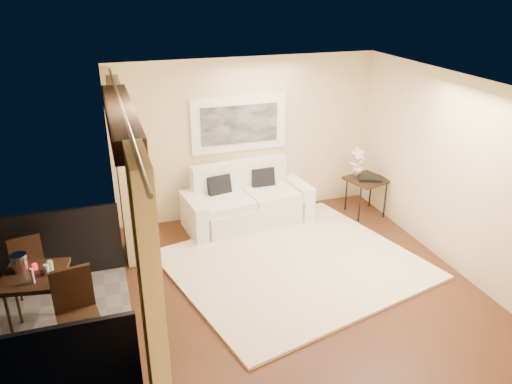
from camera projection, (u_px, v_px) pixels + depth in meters
floor at (302, 286)px, 6.77m from camera, size 5.00×5.00×0.00m
room_shell at (121, 117)px, 5.16m from camera, size 5.00×6.40×5.00m
balcony at (38, 323)px, 5.76m from camera, size 1.81×2.60×1.17m
curtains at (134, 219)px, 5.64m from camera, size 0.16×4.80×2.64m
artwork at (239, 124)px, 8.23m from camera, size 1.62×0.07×0.92m
rug at (295, 264)px, 7.23m from camera, size 3.94×3.63×0.04m
sofa at (246, 202)px, 8.41m from camera, size 2.18×1.13×1.01m
side_table at (367, 181)px, 8.60m from camera, size 0.75×0.75×0.66m
tray at (370, 178)px, 8.52m from camera, size 0.46×0.41×0.05m
orchid at (358, 162)px, 8.58m from camera, size 0.30×0.22×0.52m
bistro_table at (35, 281)px, 5.61m from camera, size 0.78×0.78×0.80m
balcony_chair_far at (28, 261)px, 6.38m from camera, size 0.45×0.46×0.89m
balcony_chair_near at (76, 306)px, 5.40m from camera, size 0.50×0.50×1.00m
ice_bucket at (20, 262)px, 5.62m from camera, size 0.18×0.18×0.20m
candle at (35, 267)px, 5.66m from camera, size 0.06×0.06×0.07m
vase at (32, 276)px, 5.39m from camera, size 0.04×0.04×0.18m
glass_a at (47, 269)px, 5.56m from camera, size 0.06×0.06×0.12m
glass_b at (50, 266)px, 5.63m from camera, size 0.06×0.06×0.12m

